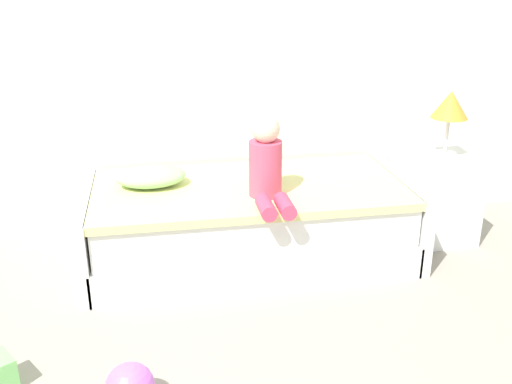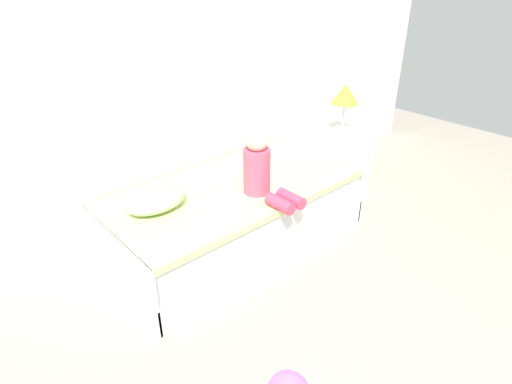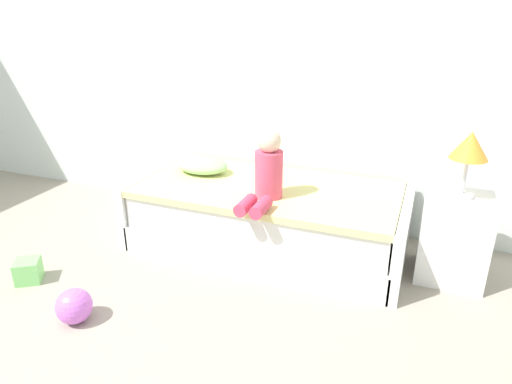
% 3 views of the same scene
% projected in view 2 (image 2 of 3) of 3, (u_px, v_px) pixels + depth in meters
% --- Properties ---
extents(wall_rear, '(7.20, 0.10, 2.90)m').
position_uv_depth(wall_rear, '(125.00, 55.00, 2.95)').
color(wall_rear, silver).
rests_on(wall_rear, ground).
extents(bed, '(2.11, 1.00, 0.50)m').
position_uv_depth(bed, '(235.00, 214.00, 3.40)').
color(bed, white).
rests_on(bed, ground).
extents(nightstand, '(0.44, 0.44, 0.60)m').
position_uv_depth(nightstand, '(338.00, 160.00, 4.20)').
color(nightstand, white).
rests_on(nightstand, ground).
extents(table_lamp, '(0.24, 0.24, 0.45)m').
position_uv_depth(table_lamp, '(345.00, 96.00, 3.89)').
color(table_lamp, silver).
rests_on(table_lamp, nightstand).
extents(child_figure, '(0.20, 0.51, 0.50)m').
position_uv_depth(child_figure, '(261.00, 169.00, 3.08)').
color(child_figure, '#E04C6B').
rests_on(child_figure, bed).
extents(pillow, '(0.44, 0.30, 0.13)m').
position_uv_depth(pillow, '(156.00, 200.00, 2.96)').
color(pillow, '#99CC8C').
rests_on(pillow, bed).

